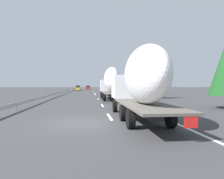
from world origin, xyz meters
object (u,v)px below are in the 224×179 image
car_yellow_coupe (78,88)px  road_sign (112,84)px  car_red_compact (88,88)px  truck_lead (111,82)px  truck_trailing (141,81)px

car_yellow_coupe → road_sign: bearing=-157.0°
car_red_compact → car_yellow_coupe: bearing=164.1°
car_red_compact → road_sign: 38.75m
truck_lead → road_sign: size_ratio=3.96×
car_red_compact → car_yellow_coupe: 13.83m
car_yellow_coupe → road_sign: (-24.83, -10.52, 1.41)m
truck_lead → truck_trailing: size_ratio=1.14×
truck_lead → truck_trailing: 17.99m
truck_trailing → car_red_compact: 81.83m
car_red_compact → car_yellow_coupe: size_ratio=0.92×
truck_trailing → car_red_compact: bearing=2.5°
truck_lead → road_sign: (25.62, -3.10, -0.30)m
car_red_compact → road_sign: bearing=-170.0°
car_yellow_coupe → road_sign: size_ratio=1.33×
road_sign → car_red_compact: bearing=10.0°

